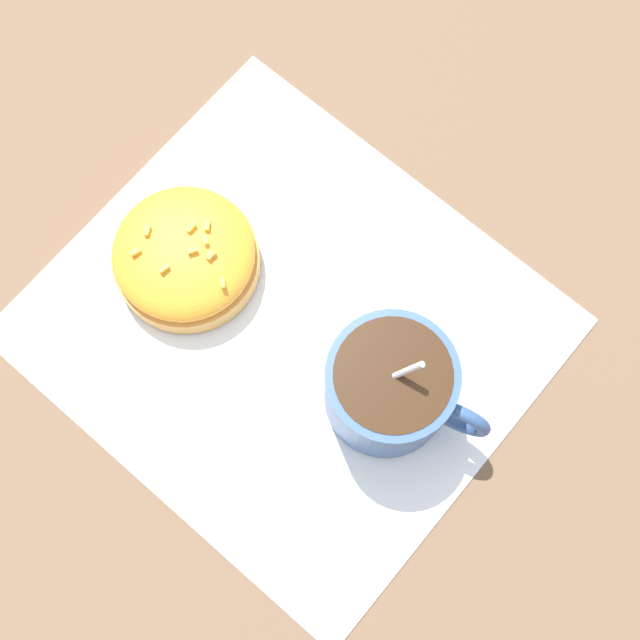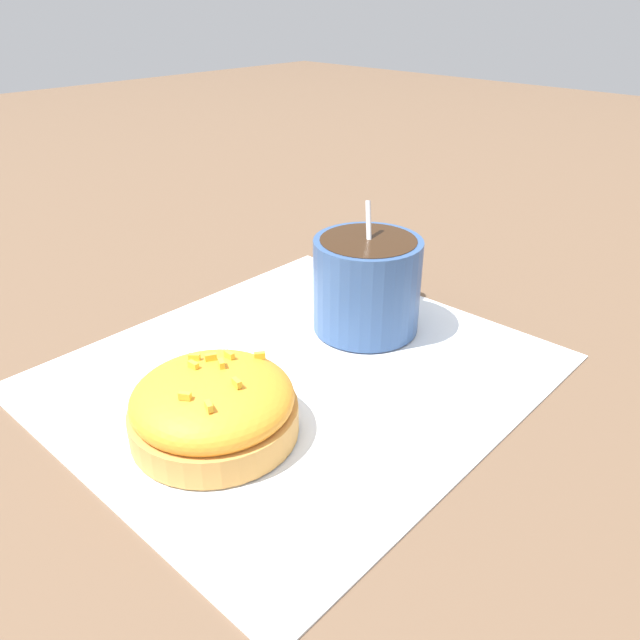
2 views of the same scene
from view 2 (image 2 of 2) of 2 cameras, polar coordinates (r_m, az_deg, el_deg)
name	(u,v)px [view 2 (image 2 of 2)]	position (r m, az deg, el deg)	size (l,w,h in m)	color
ground_plane	(298,373)	(0.45, -2.01, -4.88)	(3.00, 3.00, 0.00)	brown
paper_napkin	(298,371)	(0.45, -2.01, -4.72)	(0.33, 0.30, 0.00)	white
coffee_cup	(368,280)	(0.49, 4.37, 3.67)	(0.11, 0.08, 0.10)	#335184
frosted_pastry	(213,406)	(0.39, -9.73, -7.75)	(0.10, 0.10, 0.05)	#D19347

